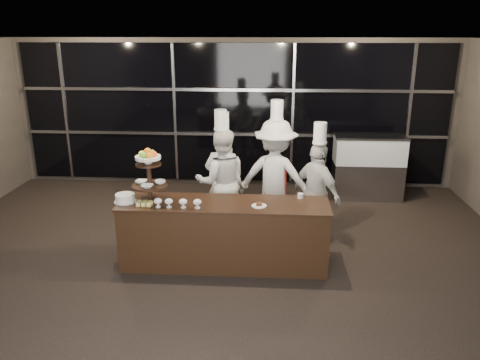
# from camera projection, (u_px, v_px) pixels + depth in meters

# --- Properties ---
(room) EXTENTS (10.00, 10.00, 10.00)m
(room) POSITION_uv_depth(u_px,v_px,m) (195.00, 197.00, 4.83)
(room) COLOR black
(room) RESTS_ON ground
(window_wall) EXTENTS (8.60, 0.10, 2.80)m
(window_wall) POSITION_uv_depth(u_px,v_px,m) (233.00, 114.00, 9.51)
(window_wall) COLOR black
(window_wall) RESTS_ON ground
(buffet_counter) EXTENTS (2.84, 0.74, 0.92)m
(buffet_counter) POSITION_uv_depth(u_px,v_px,m) (224.00, 234.00, 6.44)
(buffet_counter) COLOR black
(buffet_counter) RESTS_ON ground
(display_stand) EXTENTS (0.48, 0.48, 0.74)m
(display_stand) POSITION_uv_depth(u_px,v_px,m) (149.00, 172.00, 6.23)
(display_stand) COLOR black
(display_stand) RESTS_ON buffet_counter
(compotes) EXTENTS (0.63, 0.11, 0.12)m
(compotes) POSITION_uv_depth(u_px,v_px,m) (177.00, 202.00, 6.10)
(compotes) COLOR silver
(compotes) RESTS_ON buffet_counter
(layer_cake) EXTENTS (0.30, 0.30, 0.11)m
(layer_cake) POSITION_uv_depth(u_px,v_px,m) (125.00, 198.00, 6.32)
(layer_cake) COLOR white
(layer_cake) RESTS_ON buffet_counter
(pastry_squares) EXTENTS (0.19, 0.13, 0.05)m
(pastry_squares) POSITION_uv_depth(u_px,v_px,m) (144.00, 203.00, 6.20)
(pastry_squares) COLOR #E8DC71
(pastry_squares) RESTS_ON buffet_counter
(small_plate) EXTENTS (0.20, 0.20, 0.05)m
(small_plate) POSITION_uv_depth(u_px,v_px,m) (259.00, 205.00, 6.17)
(small_plate) COLOR white
(small_plate) RESTS_ON buffet_counter
(chef_cup) EXTENTS (0.08, 0.08, 0.07)m
(chef_cup) POSITION_uv_depth(u_px,v_px,m) (300.00, 196.00, 6.46)
(chef_cup) COLOR white
(chef_cup) RESTS_ON buffet_counter
(display_case) EXTENTS (1.33, 0.58, 1.24)m
(display_case) POSITION_uv_depth(u_px,v_px,m) (368.00, 164.00, 8.99)
(display_case) COLOR #A5A5AA
(display_case) RESTS_ON ground
(chef_a) EXTENTS (0.66, 0.49, 1.95)m
(chef_a) POSITION_uv_depth(u_px,v_px,m) (223.00, 181.00, 7.42)
(chef_a) COLOR silver
(chef_a) RESTS_ON ground
(chef_b) EXTENTS (0.92, 0.77, 2.00)m
(chef_b) POSITION_uv_depth(u_px,v_px,m) (221.00, 181.00, 7.38)
(chef_b) COLOR silver
(chef_b) RESTS_ON ground
(chef_c) EXTENTS (1.33, 0.97, 2.14)m
(chef_c) POSITION_uv_depth(u_px,v_px,m) (275.00, 177.00, 7.36)
(chef_c) COLOR silver
(chef_c) RESTS_ON ground
(chef_d) EXTENTS (0.87, 0.96, 1.88)m
(chef_d) POSITION_uv_depth(u_px,v_px,m) (317.00, 193.00, 7.01)
(chef_d) COLOR silver
(chef_d) RESTS_ON ground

